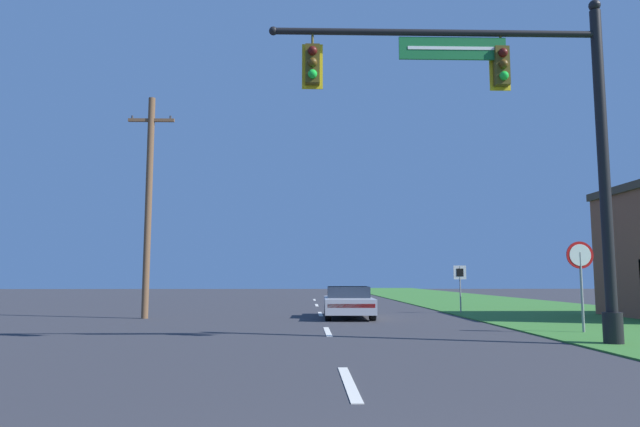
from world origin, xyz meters
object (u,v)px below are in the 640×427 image
at_px(signal_mast, 524,131).
at_px(car_ahead, 348,302).
at_px(route_sign_post, 460,278).
at_px(stop_sign, 580,266).
at_px(utility_pole_near, 149,202).

bearing_deg(signal_mast, car_ahead, 110.68).
bearing_deg(car_ahead, route_sign_post, 26.63).
bearing_deg(route_sign_post, stop_sign, -84.12).
height_order(car_ahead, stop_sign, stop_sign).
height_order(stop_sign, utility_pole_near, utility_pole_near).
bearing_deg(signal_mast, utility_pole_near, 141.33).
xyz_separation_m(car_ahead, utility_pole_near, (-7.76, -0.26, 3.86)).
distance_m(route_sign_post, utility_pole_near, 13.49).
relative_size(signal_mast, car_ahead, 1.79).
bearing_deg(utility_pole_near, car_ahead, 1.95).
bearing_deg(route_sign_post, car_ahead, -153.37).
bearing_deg(car_ahead, stop_sign, -47.29).
height_order(car_ahead, route_sign_post, route_sign_post).
bearing_deg(stop_sign, utility_pole_near, 155.56).
distance_m(stop_sign, utility_pole_near, 15.37).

